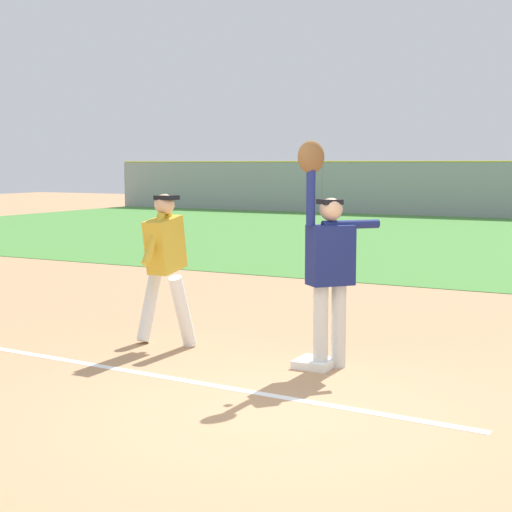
% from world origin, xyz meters
% --- Properties ---
extents(ground_plane, '(75.77, 75.77, 0.00)m').
position_xyz_m(ground_plane, '(0.00, 0.00, 0.00)').
color(ground_plane, tan).
extents(first_base, '(0.38, 0.38, 0.08)m').
position_xyz_m(first_base, '(-0.28, 1.53, 0.04)').
color(first_base, white).
rests_on(first_base, ground_plane).
extents(fielder, '(0.68, 0.74, 2.28)m').
position_xyz_m(fielder, '(-0.15, 1.56, 1.12)').
color(fielder, silver).
rests_on(fielder, ground_plane).
extents(runner, '(0.71, 0.84, 1.72)m').
position_xyz_m(runner, '(-2.18, 1.64, 1.00)').
color(runner, white).
rests_on(runner, ground_plane).
extents(baseball, '(0.07, 0.07, 0.07)m').
position_xyz_m(baseball, '(-0.39, 1.70, 2.06)').
color(baseball, white).
extents(parked_car_tan, '(4.43, 2.17, 1.25)m').
position_xyz_m(parked_car_tan, '(-8.03, 28.06, 0.67)').
color(parked_car_tan, tan).
rests_on(parked_car_tan, ground_plane).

